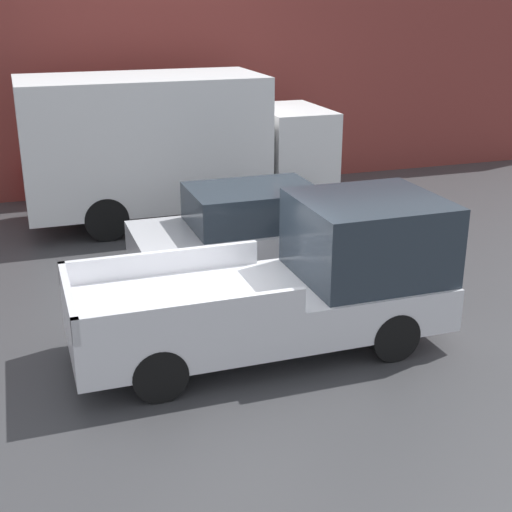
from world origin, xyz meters
name	(u,v)px	position (x,y,z in m)	size (l,w,h in m)	color
ground_plane	(221,346)	(0.00, 0.00, 0.00)	(60.00, 60.00, 0.00)	#3D3D3F
building_wall	(117,94)	(0.00, 9.41, 2.58)	(28.00, 0.15, 5.16)	brown
pickup_truck	(298,281)	(1.14, -0.23, 0.99)	(5.50, 2.12, 2.16)	silver
car	(248,228)	(1.44, 3.03, 0.80)	(4.31, 1.98, 1.58)	silver
delivery_truck	(169,143)	(0.75, 6.70, 1.77)	(7.02, 2.61, 3.30)	white
newspaper_box	(35,183)	(-2.24, 9.08, 0.50)	(0.45, 0.40, 1.00)	red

